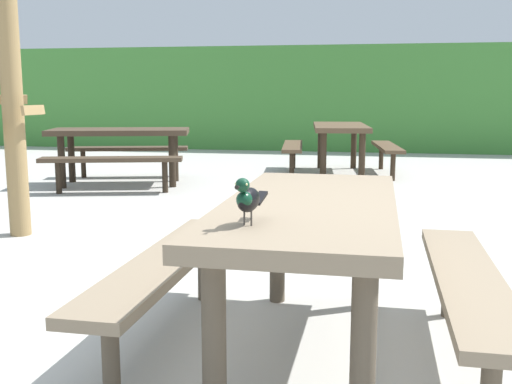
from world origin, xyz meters
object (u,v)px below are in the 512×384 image
(picnic_table_far_centre, at_px, (120,143))
(bird_grackle, at_px, (247,198))
(picnic_table_mid_right, at_px, (340,137))
(picnic_table_foreground, at_px, (310,240))

(picnic_table_far_centre, bearing_deg, bird_grackle, -62.52)
(bird_grackle, xyz_separation_m, picnic_table_mid_right, (0.00, 6.97, -0.29))
(bird_grackle, height_order, picnic_table_far_centre, bird_grackle)
(picnic_table_mid_right, distance_m, picnic_table_far_centre, 3.22)
(picnic_table_far_centre, bearing_deg, picnic_table_foreground, -58.28)
(picnic_table_far_centre, bearing_deg, picnic_table_mid_right, 29.21)
(bird_grackle, bearing_deg, picnic_table_far_centre, 117.48)
(bird_grackle, distance_m, picnic_table_far_centre, 6.10)
(picnic_table_foreground, height_order, picnic_table_mid_right, same)
(picnic_table_foreground, bearing_deg, picnic_table_mid_right, 91.58)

